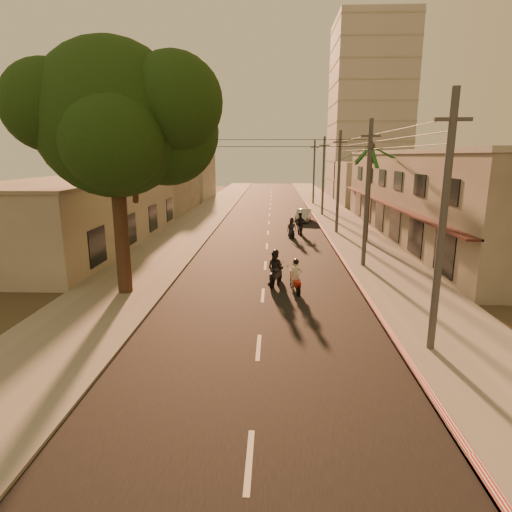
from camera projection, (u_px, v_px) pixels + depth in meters
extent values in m
plane|color=#383023|center=(262.00, 309.00, 19.58)|extent=(160.00, 160.00, 0.00)
cube|color=black|center=(268.00, 233.00, 39.03)|extent=(10.00, 140.00, 0.02)
cube|color=slate|center=(351.00, 233.00, 38.72)|extent=(5.00, 140.00, 0.12)
cube|color=slate|center=(187.00, 231.00, 39.33)|extent=(5.00, 140.00, 0.12)
cube|color=red|center=(331.00, 243.00, 33.94)|extent=(0.20, 60.00, 0.20)
cube|color=gray|center=(435.00, 197.00, 35.72)|extent=(8.00, 34.00, 7.00)
cube|color=#A9A499|center=(440.00, 152.00, 34.88)|extent=(8.20, 34.20, 0.30)
cube|color=#371816|center=(383.00, 202.00, 35.98)|extent=(0.80, 34.00, 0.12)
cube|color=#A9A499|center=(87.00, 213.00, 33.20)|extent=(8.00, 24.00, 5.00)
cube|color=gray|center=(84.00, 179.00, 32.60)|extent=(8.20, 24.20, 0.20)
cube|color=#B7B5B2|center=(369.00, 111.00, 70.19)|extent=(12.00, 12.00, 28.00)
cylinder|color=black|center=(122.00, 236.00, 21.13)|extent=(0.70, 0.70, 6.00)
cylinder|color=black|center=(136.00, 174.00, 20.80)|extent=(1.22, 2.17, 3.04)
cylinder|color=black|center=(102.00, 170.00, 20.13)|extent=(1.31, 1.49, 2.73)
sphere|color=black|center=(113.00, 120.00, 19.87)|extent=(7.20, 7.20, 7.20)
sphere|color=black|center=(166.00, 132.00, 20.86)|extent=(5.20, 5.20, 5.20)
sphere|color=black|center=(83.00, 128.00, 20.79)|extent=(4.80, 4.80, 4.80)
sphere|color=black|center=(113.00, 138.00, 18.30)|extent=(4.60, 4.60, 4.60)
sphere|color=black|center=(174.00, 102.00, 19.10)|extent=(4.40, 4.40, 4.40)
sphere|color=black|center=(48.00, 106.00, 18.68)|extent=(4.00, 4.00, 4.00)
sphere|color=black|center=(152.00, 101.00, 21.90)|extent=(4.40, 4.40, 4.40)
cylinder|color=black|center=(368.00, 195.00, 33.95)|extent=(0.32, 0.32, 7.60)
sphere|color=black|center=(371.00, 146.00, 33.08)|extent=(0.60, 0.60, 0.60)
cylinder|color=#38383A|center=(442.00, 228.00, 14.41)|extent=(0.26, 0.26, 9.00)
cube|color=#38383A|center=(453.00, 119.00, 13.61)|extent=(1.20, 0.12, 0.12)
cylinder|color=#38383A|center=(367.00, 195.00, 26.08)|extent=(0.26, 0.26, 9.00)
cube|color=#38383A|center=(371.00, 136.00, 25.28)|extent=(1.20, 0.12, 0.12)
cylinder|color=#38383A|center=(338.00, 183.00, 37.75)|extent=(0.26, 0.26, 9.00)
cube|color=#38383A|center=(340.00, 142.00, 36.95)|extent=(1.20, 0.12, 0.12)
cylinder|color=#38383A|center=(323.00, 177.00, 49.42)|extent=(0.26, 0.26, 9.00)
cube|color=#38383A|center=(324.00, 145.00, 48.62)|extent=(1.20, 0.12, 0.12)
cylinder|color=#38383A|center=(314.00, 173.00, 61.09)|extent=(0.26, 0.26, 9.00)
cube|color=#38383A|center=(315.00, 147.00, 60.29)|extent=(1.20, 0.12, 0.12)
cube|color=#A9A499|center=(367.00, 183.00, 62.09)|extent=(8.00, 14.00, 6.00)
cube|color=#A9A499|center=(156.00, 194.00, 52.72)|extent=(8.00, 14.00, 4.40)
cube|color=#A9A499|center=(186.00, 177.00, 69.92)|extent=(8.00, 14.00, 7.00)
cylinder|color=black|center=(292.00, 283.00, 22.60)|extent=(0.21, 0.57, 0.56)
cylinder|color=black|center=(298.00, 291.00, 21.40)|extent=(0.21, 0.57, 0.56)
cube|color=#B0190D|center=(296.00, 282.00, 21.86)|extent=(0.50, 1.14, 0.30)
cube|color=#B0190D|center=(293.00, 277.00, 22.31)|extent=(0.32, 0.16, 0.60)
cylinder|color=silver|center=(293.00, 270.00, 22.35)|extent=(0.55, 0.15, 0.04)
imported|color=beige|center=(296.00, 277.00, 21.80)|extent=(0.78, 0.65, 1.69)
sphere|color=black|center=(296.00, 262.00, 21.62)|extent=(0.30, 0.30, 0.30)
sphere|color=silver|center=(288.00, 265.00, 22.22)|extent=(0.12, 0.12, 0.12)
sphere|color=silver|center=(298.00, 265.00, 22.31)|extent=(0.12, 0.12, 0.12)
cylinder|color=black|center=(280.00, 276.00, 23.85)|extent=(0.29, 0.63, 0.63)
cylinder|color=black|center=(272.00, 283.00, 22.57)|extent=(0.29, 0.63, 0.63)
cube|color=black|center=(276.00, 274.00, 23.07)|extent=(0.66, 1.27, 0.34)
cube|color=black|center=(278.00, 269.00, 23.54)|extent=(0.35, 0.21, 0.67)
cylinder|color=silver|center=(279.00, 261.00, 23.57)|extent=(0.60, 0.22, 0.04)
imported|color=black|center=(276.00, 269.00, 22.99)|extent=(1.31, 1.22, 1.88)
sphere|color=black|center=(276.00, 253.00, 22.79)|extent=(0.34, 0.34, 0.34)
cylinder|color=black|center=(299.00, 229.00, 38.92)|extent=(0.17, 0.63, 0.62)
cylinder|color=black|center=(301.00, 232.00, 37.57)|extent=(0.17, 0.63, 0.62)
cube|color=black|center=(300.00, 228.00, 38.10)|extent=(0.42, 1.25, 0.33)
cube|color=black|center=(299.00, 225.00, 38.60)|extent=(0.34, 0.14, 0.67)
cylinder|color=silver|center=(299.00, 220.00, 38.64)|extent=(0.61, 0.10, 0.04)
imported|color=black|center=(300.00, 224.00, 38.02)|extent=(1.18, 0.66, 1.87)
sphere|color=black|center=(300.00, 214.00, 37.82)|extent=(0.33, 0.33, 0.33)
cylinder|color=black|center=(290.00, 233.00, 37.28)|extent=(0.19, 0.56, 0.55)
cylinder|color=black|center=(293.00, 236.00, 36.09)|extent=(0.19, 0.56, 0.55)
cube|color=black|center=(292.00, 231.00, 36.56)|extent=(0.46, 1.12, 0.30)
cube|color=black|center=(290.00, 229.00, 37.00)|extent=(0.31, 0.15, 0.59)
cylinder|color=silver|center=(290.00, 225.00, 37.03)|extent=(0.54, 0.13, 0.04)
imported|color=black|center=(292.00, 228.00, 36.49)|extent=(0.99, 0.80, 1.66)
sphere|color=black|center=(292.00, 219.00, 36.31)|extent=(0.30, 0.30, 0.30)
imported|color=#A0A2A8|center=(303.00, 215.00, 45.58)|extent=(2.76, 4.42, 1.30)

